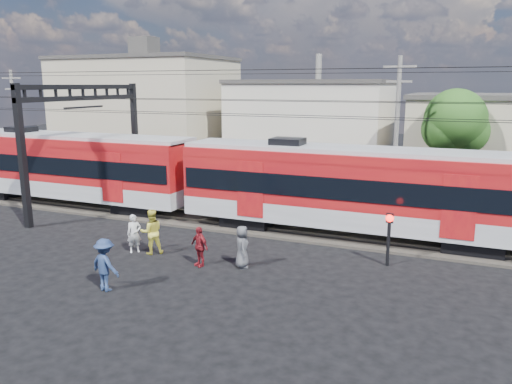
% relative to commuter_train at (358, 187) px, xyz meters
% --- Properties ---
extents(ground, '(120.00, 120.00, 0.00)m').
position_rel_commuter_train_xyz_m(ground, '(-5.35, -8.00, -2.40)').
color(ground, black).
rests_on(ground, ground).
extents(track_bed, '(70.00, 3.40, 0.12)m').
position_rel_commuter_train_xyz_m(track_bed, '(-5.35, 0.00, -2.34)').
color(track_bed, '#2D2823').
rests_on(track_bed, ground).
extents(rail_near, '(70.00, 0.12, 0.12)m').
position_rel_commuter_train_xyz_m(rail_near, '(-5.35, -0.75, -2.22)').
color(rail_near, '#59544C').
rests_on(rail_near, track_bed).
extents(rail_far, '(70.00, 0.12, 0.12)m').
position_rel_commuter_train_xyz_m(rail_far, '(-5.35, 0.75, -2.22)').
color(rail_far, '#59544C').
rests_on(rail_far, track_bed).
extents(commuter_train, '(50.30, 3.08, 4.17)m').
position_rel_commuter_train_xyz_m(commuter_train, '(0.00, 0.00, 0.00)').
color(commuter_train, black).
rests_on(commuter_train, ground).
extents(catenary, '(70.00, 9.30, 7.52)m').
position_rel_commuter_train_xyz_m(catenary, '(-14.00, -0.00, 2.73)').
color(catenary, black).
rests_on(catenary, ground).
extents(building_west, '(14.28, 10.20, 9.30)m').
position_rel_commuter_train_xyz_m(building_west, '(-22.35, 16.00, 2.25)').
color(building_west, tan).
rests_on(building_west, ground).
extents(building_midwest, '(12.24, 12.24, 7.30)m').
position_rel_commuter_train_xyz_m(building_midwest, '(-7.35, 19.00, 1.25)').
color(building_midwest, beige).
rests_on(building_midwest, ground).
extents(utility_pole_mid, '(1.80, 0.24, 8.50)m').
position_rel_commuter_train_xyz_m(utility_pole_mid, '(0.65, 7.00, 2.13)').
color(utility_pole_mid, slate).
rests_on(utility_pole_mid, ground).
extents(utility_pole_west, '(1.80, 0.24, 8.00)m').
position_rel_commuter_train_xyz_m(utility_pole_west, '(-27.35, 6.00, 1.88)').
color(utility_pole_west, slate).
rests_on(utility_pole_west, ground).
extents(tree_near, '(3.82, 3.64, 6.72)m').
position_rel_commuter_train_xyz_m(tree_near, '(3.83, 10.09, 2.26)').
color(tree_near, '#382619').
rests_on(tree_near, ground).
extents(pedestrian_a, '(0.70, 0.69, 1.63)m').
position_rel_commuter_train_xyz_m(pedestrian_a, '(-8.23, -5.59, -1.59)').
color(pedestrian_a, silver).
rests_on(pedestrian_a, ground).
extents(pedestrian_b, '(1.17, 1.15, 1.90)m').
position_rel_commuter_train_xyz_m(pedestrian_b, '(-7.44, -5.47, -1.45)').
color(pedestrian_b, '#D7CE43').
rests_on(pedestrian_b, ground).
extents(pedestrian_c, '(1.30, 0.90, 1.84)m').
position_rel_commuter_train_xyz_m(pedestrian_c, '(-6.72, -9.28, -1.48)').
color(pedestrian_c, navy).
rests_on(pedestrian_c, ground).
extents(pedestrian_d, '(1.01, 0.71, 1.59)m').
position_rel_commuter_train_xyz_m(pedestrian_d, '(-4.91, -5.96, -1.61)').
color(pedestrian_d, maroon).
rests_on(pedestrian_d, ground).
extents(pedestrian_e, '(0.86, 0.96, 1.65)m').
position_rel_commuter_train_xyz_m(pedestrian_e, '(-3.32, -5.45, -1.58)').
color(pedestrian_e, '#48494D').
rests_on(pedestrian_e, ground).
extents(crossing_signal, '(0.31, 0.31, 2.11)m').
position_rel_commuter_train_xyz_m(crossing_signal, '(1.84, -3.10, -0.94)').
color(crossing_signal, black).
rests_on(crossing_signal, ground).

